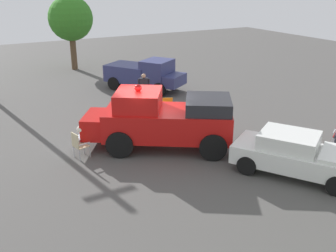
% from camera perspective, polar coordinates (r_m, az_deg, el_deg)
% --- Properties ---
extents(ground_plane, '(60.00, 60.00, 0.00)m').
position_cam_1_polar(ground_plane, '(15.91, -2.54, -2.59)').
color(ground_plane, '#514F4C').
extents(vintage_fire_truck, '(5.05, 6.18, 2.59)m').
position_cam_1_polar(vintage_fire_truck, '(15.10, -0.89, 1.00)').
color(vintage_fire_truck, black).
rests_on(vintage_fire_truck, ground).
extents(classic_hot_rod, '(4.67, 3.90, 1.46)m').
position_cam_1_polar(classic_hot_rod, '(13.90, 18.64, -4.01)').
color(classic_hot_rod, black).
rests_on(classic_hot_rod, ground).
extents(parked_pickup, '(5.00, 4.15, 1.90)m').
position_cam_1_polar(parked_pickup, '(23.46, -3.50, 7.72)').
color(parked_pickup, black).
rests_on(parked_pickup, ground).
extents(lawn_chair_by_car, '(0.60, 0.60, 1.02)m').
position_cam_1_polar(lawn_chair_by_car, '(14.79, -13.12, -2.54)').
color(lawn_chair_by_car, '#B7BABF').
rests_on(lawn_chair_by_car, ground).
extents(lawn_chair_spare, '(0.65, 0.65, 1.02)m').
position_cam_1_polar(lawn_chair_spare, '(18.48, -0.03, 2.80)').
color(lawn_chair_spare, '#B7BABF').
rests_on(lawn_chair_spare, ground).
extents(spectator_standing, '(0.41, 0.62, 1.68)m').
position_cam_1_polar(spectator_standing, '(20.66, -3.59, 5.81)').
color(spectator_standing, '#2D334C').
rests_on(spectator_standing, ground).
extents(oak_tree_right, '(3.17, 3.17, 5.27)m').
position_cam_1_polar(oak_tree_right, '(29.45, -14.20, 15.10)').
color(oak_tree_right, brown).
rests_on(oak_tree_right, ground).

